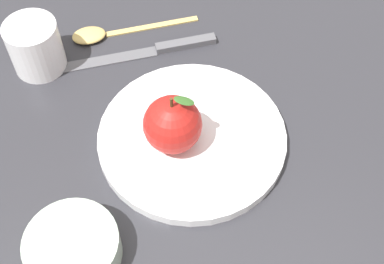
# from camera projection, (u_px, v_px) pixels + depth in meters

# --- Properties ---
(ground_plane) EXTENTS (2.40, 2.40, 0.00)m
(ground_plane) POSITION_uv_depth(u_px,v_px,m) (174.00, 132.00, 0.66)
(ground_plane) COLOR #2D2D33
(dinner_plate) EXTENTS (0.23, 0.23, 0.01)m
(dinner_plate) POSITION_uv_depth(u_px,v_px,m) (192.00, 137.00, 0.64)
(dinner_plate) COLOR white
(dinner_plate) RESTS_ON ground_plane
(apple) EXTENTS (0.07, 0.07, 0.08)m
(apple) POSITION_uv_depth(u_px,v_px,m) (176.00, 124.00, 0.61)
(apple) COLOR #B21E19
(apple) RESTS_ON dinner_plate
(side_bowl) EXTENTS (0.10, 0.10, 0.04)m
(side_bowl) POSITION_uv_depth(u_px,v_px,m) (72.00, 247.00, 0.55)
(side_bowl) COLOR #B2C6B2
(side_bowl) RESTS_ON ground_plane
(cup) EXTENTS (0.07, 0.07, 0.07)m
(cup) POSITION_uv_depth(u_px,v_px,m) (35.00, 45.00, 0.69)
(cup) COLOR white
(cup) RESTS_ON ground_plane
(knife) EXTENTS (0.22, 0.07, 0.01)m
(knife) POSITION_uv_depth(u_px,v_px,m) (153.00, 50.00, 0.74)
(knife) COLOR #59595E
(knife) RESTS_ON ground_plane
(spoon) EXTENTS (0.18, 0.07, 0.01)m
(spoon) POSITION_uv_depth(u_px,v_px,m) (104.00, 33.00, 0.75)
(spoon) COLOR #D8B766
(spoon) RESTS_ON ground_plane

